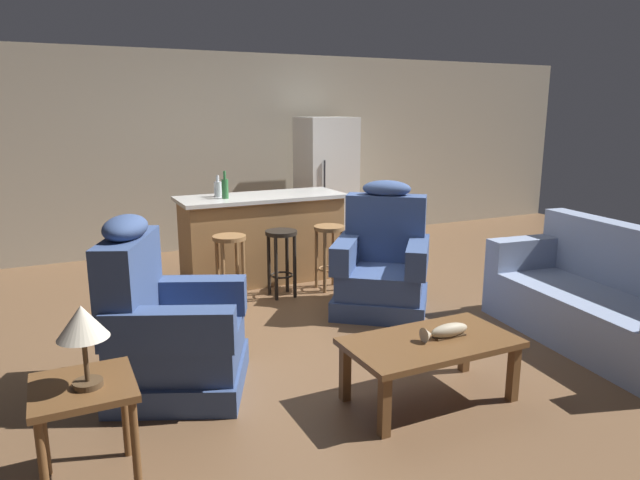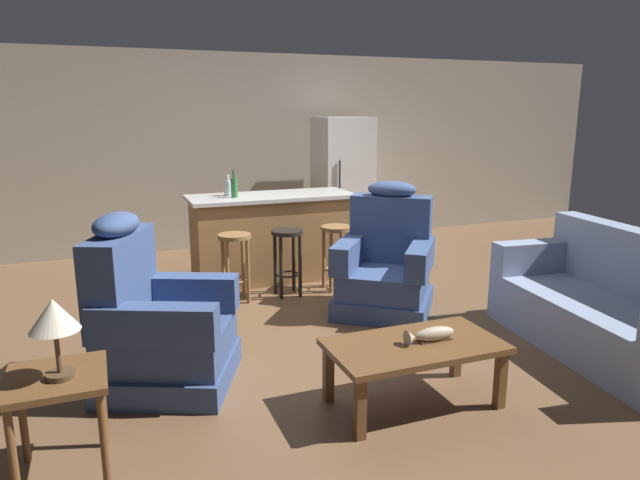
{
  "view_description": "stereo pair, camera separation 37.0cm",
  "coord_description": "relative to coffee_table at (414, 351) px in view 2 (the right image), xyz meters",
  "views": [
    {
      "loc": [
        -2.08,
        -4.45,
        1.86
      ],
      "look_at": [
        0.01,
        -0.1,
        0.75
      ],
      "focal_mm": 32.0,
      "sensor_mm": 36.0,
      "label": 1
    },
    {
      "loc": [
        -1.74,
        -4.6,
        1.86
      ],
      "look_at": [
        0.01,
        -0.1,
        0.75
      ],
      "focal_mm": 32.0,
      "sensor_mm": 36.0,
      "label": 2
    }
  ],
  "objects": [
    {
      "name": "ground_plane",
      "position": [
        -0.03,
        1.69,
        -0.36
      ],
      "size": [
        12.0,
        12.0,
        0.0
      ],
      "color": "brown"
    },
    {
      "name": "back_wall",
      "position": [
        -0.03,
        4.81,
        0.94
      ],
      "size": [
        12.0,
        0.05,
        2.6
      ],
      "color": "#A89E89",
      "rests_on": "ground_plane"
    },
    {
      "name": "coffee_table",
      "position": [
        0.0,
        0.0,
        0.0
      ],
      "size": [
        1.1,
        0.6,
        0.42
      ],
      "color": "brown",
      "rests_on": "ground_plane"
    },
    {
      "name": "fish_figurine",
      "position": [
        0.1,
        -0.01,
        0.1
      ],
      "size": [
        0.34,
        0.1,
        0.1
      ],
      "color": "#4C3823",
      "rests_on": "coffee_table"
    },
    {
      "name": "couch",
      "position": [
        1.85,
        0.17,
        -0.02
      ],
      "size": [
        1.05,
        1.98,
        0.94
      ],
      "rotation": [
        0.0,
        0.0,
        3.03
      ],
      "color": "#8493B2",
      "rests_on": "ground_plane"
    },
    {
      "name": "recliner_near_lamp",
      "position": [
        -1.49,
        0.9,
        0.06
      ],
      "size": [
        1.11,
        1.11,
        1.2
      ],
      "rotation": [
        0.0,
        0.0,
        -0.41
      ],
      "color": "#384C7A",
      "rests_on": "ground_plane"
    },
    {
      "name": "recliner_near_island",
      "position": [
        0.67,
        1.66,
        0.06
      ],
      "size": [
        1.18,
        1.18,
        1.2
      ],
      "rotation": [
        0.0,
        0.0,
        4.05
      ],
      "color": "#384C7A",
      "rests_on": "ground_plane"
    },
    {
      "name": "end_table",
      "position": [
        -2.06,
        0.01,
        0.1
      ],
      "size": [
        0.48,
        0.48,
        0.56
      ],
      "color": "brown",
      "rests_on": "ground_plane"
    },
    {
      "name": "table_lamp",
      "position": [
        -2.03,
        -0.02,
        0.5
      ],
      "size": [
        0.24,
        0.24,
        0.41
      ],
      "color": "#4C3823",
      "rests_on": "end_table"
    },
    {
      "name": "kitchen_island",
      "position": [
        -0.03,
        3.04,
        0.11
      ],
      "size": [
        1.8,
        0.7,
        0.95
      ],
      "color": "#9E7042",
      "rests_on": "ground_plane"
    },
    {
      "name": "bar_stool_left",
      "position": [
        -0.6,
        2.41,
        0.11
      ],
      "size": [
        0.32,
        0.32,
        0.68
      ],
      "color": "olive",
      "rests_on": "ground_plane"
    },
    {
      "name": "bar_stool_middle",
      "position": [
        -0.06,
        2.41,
        0.11
      ],
      "size": [
        0.32,
        0.32,
        0.68
      ],
      "color": "black",
      "rests_on": "ground_plane"
    },
    {
      "name": "bar_stool_right",
      "position": [
        0.48,
        2.41,
        0.11
      ],
      "size": [
        0.32,
        0.32,
        0.68
      ],
      "color": "olive",
      "rests_on": "ground_plane"
    },
    {
      "name": "refrigerator",
      "position": [
        1.34,
        4.24,
        0.52
      ],
      "size": [
        0.7,
        0.69,
        1.76
      ],
      "color": "white",
      "rests_on": "ground_plane"
    },
    {
      "name": "bottle_tall_green",
      "position": [
        -0.45,
        2.98,
        0.7
      ],
      "size": [
        0.07,
        0.07,
        0.29
      ],
      "color": "#2D6B38",
      "rests_on": "kitchen_island"
    },
    {
      "name": "bottle_short_amber",
      "position": [
        -0.48,
        3.13,
        0.67
      ],
      "size": [
        0.08,
        0.08,
        0.23
      ],
      "color": "silver",
      "rests_on": "kitchen_island"
    }
  ]
}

